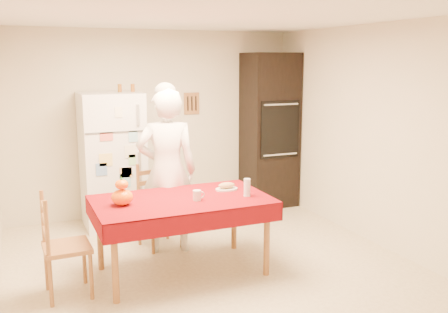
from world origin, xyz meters
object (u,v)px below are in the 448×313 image
oven_cabinet (269,130)px  dining_table (182,205)px  chair_left (59,242)px  wine_glass (247,187)px  pumpkin_lower (122,197)px  bread_plate (227,189)px  coffee_mug (197,195)px  chair_far (157,202)px  seated_woman (167,171)px  refrigerator (112,160)px

oven_cabinet → dining_table: bearing=-136.9°
chair_left → wine_glass: size_ratio=5.40×
oven_cabinet → pumpkin_lower: bearing=-144.2°
bread_plate → coffee_mug: bearing=-149.2°
chair_left → pumpkin_lower: 0.68m
dining_table → coffee_mug: 0.21m
chair_left → dining_table: bearing=-88.4°
chair_left → coffee_mug: size_ratio=9.50×
bread_plate → chair_left: bearing=-173.4°
chair_far → seated_woman: (0.06, -0.21, 0.39)m
chair_far → pumpkin_lower: chair_far is taller
refrigerator → oven_cabinet: size_ratio=0.77×
chair_far → seated_woman: seated_woman is taller
seated_woman → coffee_mug: size_ratio=18.05×
refrigerator → coffee_mug: refrigerator is taller
chair_left → seated_woman: 1.46m
wine_glass → pumpkin_lower: bearing=171.9°
refrigerator → wine_glass: size_ratio=9.66×
refrigerator → pumpkin_lower: (-0.24, -1.77, -0.01)m
oven_cabinet → chair_far: size_ratio=2.32×
wine_glass → bread_plate: 0.32m
refrigerator → dining_table: refrigerator is taller
pumpkin_lower → dining_table: bearing=-0.7°
dining_table → chair_left: size_ratio=1.79×
chair_left → seated_woman: (1.21, 0.70, 0.39)m
oven_cabinet → pumpkin_lower: oven_cabinet is taller
dining_table → pumpkin_lower: (-0.58, 0.01, 0.14)m
wine_glass → bread_plate: wine_glass is taller
seated_woman → oven_cabinet: bearing=-134.0°
chair_left → wine_glass: (1.80, -0.10, 0.34)m
seated_woman → wine_glass: seated_woman is taller
coffee_mug → pumpkin_lower: (-0.69, 0.13, 0.03)m
refrigerator → seated_woman: (0.38, -1.14, 0.05)m
wine_glass → dining_table: bearing=165.5°
pumpkin_lower → oven_cabinet: bearing=35.8°
dining_table → bread_plate: (0.54, 0.13, 0.08)m
seated_woman → refrigerator: bearing=-57.7°
chair_left → oven_cabinet: bearing=-60.3°
coffee_mug → wine_glass: 0.52m
refrigerator → chair_far: size_ratio=1.79×
seated_woman → chair_left: bearing=44.0°
refrigerator → pumpkin_lower: refrigerator is taller
dining_table → wine_glass: (0.63, -0.16, 0.16)m
dining_table → chair_far: chair_far is taller
oven_cabinet → refrigerator: bearing=-178.8°
chair_far → chair_left: size_ratio=1.00×
dining_table → coffee_mug: bearing=-44.8°
dining_table → wine_glass: size_ratio=9.66×
refrigerator → wine_glass: bearing=-63.6°
chair_far → bread_plate: bearing=-63.2°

